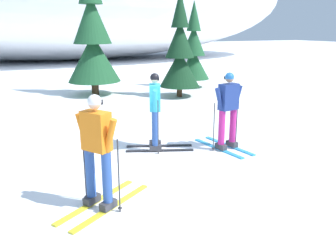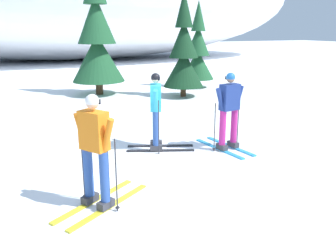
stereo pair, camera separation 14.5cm
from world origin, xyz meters
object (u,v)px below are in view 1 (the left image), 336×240
Objects in this scene: skier_navy_jacket at (228,109)px; skier_cyan_jacket at (155,110)px; pine_tree_center_right at (180,53)px; skier_orange_jacket at (97,150)px; pine_tree_center at (93,38)px; pine_tree_far_right at (193,52)px.

skier_navy_jacket reaches higher than skier_cyan_jacket.
skier_navy_jacket is at bearing -105.76° from pine_tree_center_right.
skier_orange_jacket is 0.43× the size of pine_tree_center_right.
skier_orange_jacket reaches higher than skier_cyan_jacket.
pine_tree_center_right is at bearing 59.61° from skier_cyan_jacket.
pine_tree_center reaches higher than skier_navy_jacket.
pine_tree_center_right reaches higher than skier_navy_jacket.
skier_orange_jacket reaches higher than skier_navy_jacket.
skier_navy_jacket is 0.45× the size of pine_tree_far_right.
pine_tree_center_right is (5.14, 7.87, 0.81)m from skier_orange_jacket.
pine_tree_far_right reaches higher than skier_cyan_jacket.
pine_tree_far_right reaches higher than skier_orange_jacket.
skier_navy_jacket is 0.42× the size of pine_tree_center_right.
skier_cyan_jacket is 9.06m from pine_tree_far_right.
skier_navy_jacket is 8.92m from pine_tree_far_right.
pine_tree_center is (0.19, 7.50, 1.42)m from skier_cyan_jacket.
skier_cyan_jacket is at bearing -123.16° from pine_tree_far_right.
skier_orange_jacket is at bearing -129.55° from skier_cyan_jacket.
skier_navy_jacket is at bearing -112.50° from pine_tree_far_right.
skier_navy_jacket is at bearing -23.12° from skier_cyan_jacket.
pine_tree_far_right is at bearing 56.84° from skier_cyan_jacket.
pine_tree_center_right reaches higher than skier_orange_jacket.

